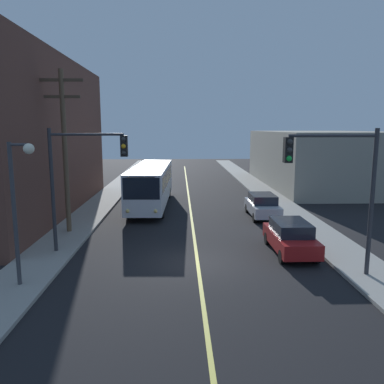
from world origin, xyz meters
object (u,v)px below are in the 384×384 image
(parked_car_red, at_px, (290,237))
(utility_pole_near, at_px, (65,144))
(traffic_signal_left_corner, at_px, (84,167))
(parked_car_silver, at_px, (262,205))
(traffic_signal_right_corner, at_px, (336,175))
(street_lamp_left, at_px, (19,193))
(city_bus, at_px, (151,184))

(parked_car_red, relative_size, utility_pole_near, 0.48)
(traffic_signal_left_corner, bearing_deg, utility_pole_near, 117.47)
(parked_car_silver, relative_size, traffic_signal_right_corner, 0.74)
(parked_car_silver, bearing_deg, street_lamp_left, -135.21)
(city_bus, distance_m, parked_car_silver, 9.01)
(utility_pole_near, distance_m, street_lamp_left, 7.99)
(parked_car_red, relative_size, street_lamp_left, 0.80)
(city_bus, relative_size, traffic_signal_right_corner, 2.04)
(parked_car_red, height_order, parked_car_silver, same)
(utility_pole_near, relative_size, traffic_signal_right_corner, 1.54)
(parked_car_red, bearing_deg, utility_pole_near, 161.72)
(city_bus, relative_size, traffic_signal_left_corner, 2.04)
(parked_car_silver, xyz_separation_m, street_lamp_left, (-11.77, -11.68, 2.90))
(parked_car_silver, distance_m, traffic_signal_right_corner, 11.61)
(parked_car_red, distance_m, traffic_signal_right_corner, 4.81)
(city_bus, xyz_separation_m, traffic_signal_right_corner, (8.45, -15.15, 2.49))
(utility_pole_near, bearing_deg, city_bus, 61.59)
(street_lamp_left, bearing_deg, city_bus, 76.49)
(city_bus, height_order, utility_pole_near, utility_pole_near)
(parked_car_red, bearing_deg, traffic_signal_left_corner, 178.42)
(utility_pole_near, relative_size, traffic_signal_left_corner, 1.54)
(traffic_signal_left_corner, bearing_deg, street_lamp_left, -108.87)
(city_bus, relative_size, parked_car_silver, 2.77)
(city_bus, bearing_deg, street_lamp_left, -103.51)
(utility_pole_near, relative_size, street_lamp_left, 1.68)
(traffic_signal_right_corner, bearing_deg, city_bus, 119.16)
(parked_car_red, bearing_deg, city_bus, 122.96)
(parked_car_red, xyz_separation_m, parked_car_silver, (0.28, 7.81, 0.00))
(street_lamp_left, bearing_deg, parked_car_red, 18.59)
(parked_car_red, xyz_separation_m, street_lamp_left, (-11.49, -3.87, 2.90))
(utility_pole_near, xyz_separation_m, traffic_signal_right_corner, (12.74, -7.22, -0.94))
(utility_pole_near, distance_m, traffic_signal_right_corner, 14.67)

